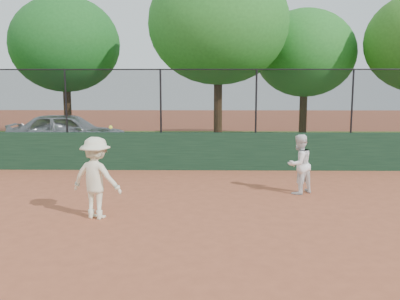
{
  "coord_description": "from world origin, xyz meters",
  "views": [
    {
      "loc": [
        0.97,
        -8.05,
        2.7
      ],
      "look_at": [
        0.8,
        2.2,
        1.2
      ],
      "focal_mm": 40.0,
      "sensor_mm": 36.0,
      "label": 1
    }
  ],
  "objects_px": {
    "tree_1": "(65,45)",
    "player_main": "(96,178)",
    "tree_2": "(218,24)",
    "player_second": "(299,164)",
    "tree_3": "(305,53)",
    "parked_car": "(68,132)"
  },
  "relations": [
    {
      "from": "tree_1",
      "to": "player_main",
      "type": "bearing_deg",
      "value": -70.33
    },
    {
      "from": "tree_2",
      "to": "player_main",
      "type": "bearing_deg",
      "value": -105.37
    },
    {
      "from": "player_second",
      "to": "tree_3",
      "type": "xyz_separation_m",
      "value": [
        2.27,
        10.35,
        3.42
      ]
    },
    {
      "from": "parked_car",
      "to": "player_second",
      "type": "distance_m",
      "value": 10.6
    },
    {
      "from": "tree_2",
      "to": "parked_car",
      "type": "bearing_deg",
      "value": -173.73
    },
    {
      "from": "parked_car",
      "to": "tree_3",
      "type": "height_order",
      "value": "tree_3"
    },
    {
      "from": "tree_1",
      "to": "tree_2",
      "type": "bearing_deg",
      "value": -19.06
    },
    {
      "from": "parked_car",
      "to": "tree_3",
      "type": "bearing_deg",
      "value": -75.93
    },
    {
      "from": "tree_1",
      "to": "tree_3",
      "type": "height_order",
      "value": "tree_1"
    },
    {
      "from": "tree_1",
      "to": "tree_2",
      "type": "xyz_separation_m",
      "value": [
        7.07,
        -2.44,
        0.61
      ]
    },
    {
      "from": "parked_car",
      "to": "tree_3",
      "type": "relative_size",
      "value": 0.76
    },
    {
      "from": "tree_1",
      "to": "player_second",
      "type": "bearing_deg",
      "value": -48.56
    },
    {
      "from": "parked_car",
      "to": "tree_3",
      "type": "distance_m",
      "value": 11.28
    },
    {
      "from": "player_main",
      "to": "tree_2",
      "type": "bearing_deg",
      "value": 74.63
    },
    {
      "from": "player_second",
      "to": "tree_3",
      "type": "bearing_deg",
      "value": -137.78
    },
    {
      "from": "player_main",
      "to": "tree_1",
      "type": "xyz_separation_m",
      "value": [
        -4.38,
        12.25,
        3.72
      ]
    },
    {
      "from": "parked_car",
      "to": "tree_1",
      "type": "xyz_separation_m",
      "value": [
        -0.96,
        3.11,
        3.76
      ]
    },
    {
      "from": "player_second",
      "to": "player_main",
      "type": "bearing_deg",
      "value": -10.18
    },
    {
      "from": "player_second",
      "to": "tree_1",
      "type": "xyz_separation_m",
      "value": [
        -8.92,
        10.11,
        3.81
      ]
    },
    {
      "from": "parked_car",
      "to": "player_second",
      "type": "height_order",
      "value": "parked_car"
    },
    {
      "from": "tree_3",
      "to": "player_second",
      "type": "bearing_deg",
      "value": -102.39
    },
    {
      "from": "player_main",
      "to": "tree_2",
      "type": "distance_m",
      "value": 11.05
    }
  ]
}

